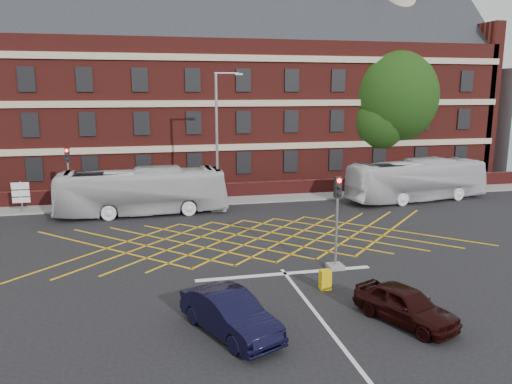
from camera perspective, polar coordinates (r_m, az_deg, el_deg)
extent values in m
plane|color=black|center=(25.70, 1.18, -6.61)|extent=(120.00, 120.00, 0.00)
cube|color=#551915|center=(46.13, -5.39, 9.00)|extent=(50.00, 12.00, 12.00)
cube|color=black|center=(46.26, -5.53, 16.44)|extent=(51.00, 10.61, 10.61)
cube|color=#B7A88C|center=(40.08, -4.29, 10.07)|extent=(50.00, 0.18, 0.50)
cube|color=black|center=(40.16, -4.26, 7.93)|extent=(1.20, 0.14, 1.80)
cylinder|color=#B7A88C|center=(52.03, 15.65, 18.86)|extent=(3.60, 3.60, 6.00)
cube|color=#511615|center=(37.92, -3.50, 0.18)|extent=(56.00, 0.50, 1.10)
cube|color=slate|center=(37.05, -3.24, -0.86)|extent=(60.00, 3.00, 0.12)
cube|color=#CC990C|center=(27.56, 0.19, -5.33)|extent=(8.22, 8.22, 0.02)
cube|color=silver|center=(22.51, 3.33, -9.28)|extent=(8.00, 0.30, 0.02)
cube|color=silver|center=(16.92, 9.64, -16.84)|extent=(0.15, 14.00, 0.02)
imported|color=#BBBCC0|center=(33.40, -12.88, 0.06)|extent=(11.03, 2.82, 3.06)
imported|color=silver|center=(38.58, 17.92, 1.30)|extent=(11.20, 4.18, 3.05)
imported|color=black|center=(17.11, -3.00, -13.73)|extent=(3.14, 4.53, 1.42)
imported|color=black|center=(18.62, 16.68, -12.24)|extent=(2.97, 4.13, 1.31)
cylinder|color=black|center=(47.65, 14.40, 4.91)|extent=(0.90, 0.90, 5.62)
sphere|color=black|center=(47.37, 14.69, 10.50)|extent=(9.19, 9.19, 9.19)
sphere|color=black|center=(46.05, 13.34, 8.01)|extent=(5.98, 5.98, 5.98)
sphere|color=black|center=(48.82, 15.74, 8.54)|extent=(5.52, 5.52, 5.52)
cube|color=slate|center=(23.35, 9.04, -8.40)|extent=(0.70, 0.70, 0.20)
cylinder|color=gray|center=(22.84, 9.17, -4.51)|extent=(0.12, 0.12, 3.50)
cube|color=black|center=(22.36, 9.34, 0.55)|extent=(0.30, 0.25, 0.95)
sphere|color=#FF0C05|center=(22.18, 9.50, 1.29)|extent=(0.20, 0.20, 0.20)
cube|color=slate|center=(35.96, -20.36, -1.89)|extent=(0.70, 0.70, 0.20)
cylinder|color=gray|center=(35.64, -20.54, 0.69)|extent=(0.12, 0.12, 3.50)
cube|color=black|center=(35.34, -20.77, 3.95)|extent=(0.30, 0.25, 0.95)
sphere|color=#FF0C05|center=(35.16, -20.84, 4.44)|extent=(0.20, 0.20, 0.20)
cube|color=slate|center=(34.00, -4.37, -1.94)|extent=(1.00, 1.00, 0.20)
cylinder|color=gray|center=(33.25, -4.49, 5.53)|extent=(0.18, 0.18, 9.09)
cylinder|color=gray|center=(33.20, -3.39, 13.40)|extent=(1.60, 0.12, 0.12)
cube|color=gray|center=(33.33, -1.99, 13.31)|extent=(0.50, 0.20, 0.12)
cylinder|color=gray|center=(36.17, -25.23, -0.58)|extent=(0.10, 0.10, 2.20)
cube|color=silver|center=(35.95, -25.36, 0.64)|extent=(1.10, 0.06, 0.45)
cube|color=silver|center=(36.04, -25.30, -0.14)|extent=(1.10, 0.06, 0.40)
cube|color=silver|center=(36.12, -25.24, -0.84)|extent=(1.10, 0.06, 0.35)
cube|color=gold|center=(20.89, 7.91, -9.90)|extent=(0.43, 0.39, 0.82)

